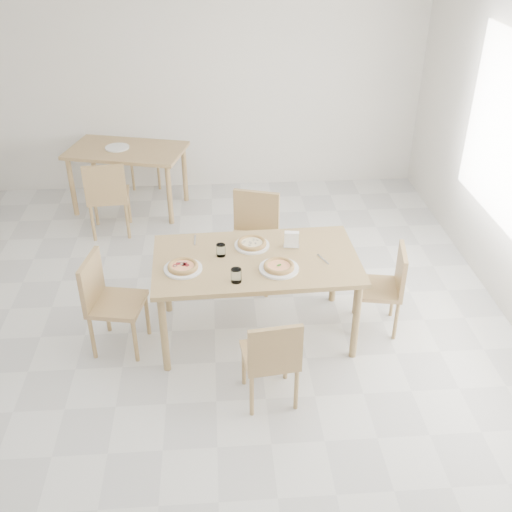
{
  "coord_description": "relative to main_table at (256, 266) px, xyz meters",
  "views": [
    {
      "loc": [
        0.44,
        -3.73,
        3.28
      ],
      "look_at": [
        0.73,
        0.38,
        0.77
      ],
      "focal_mm": 42.0,
      "sensor_mm": 36.0,
      "label": 1
    }
  ],
  "objects": [
    {
      "name": "main_table",
      "position": [
        0.0,
        0.0,
        0.0
      ],
      "size": [
        1.69,
        0.99,
        0.75
      ],
      "rotation": [
        0.0,
        0.0,
        0.03
      ],
      "color": "tan",
      "rests_on": "ground"
    },
    {
      "name": "chair_south",
      "position": [
        0.05,
        -0.85,
        -0.23
      ],
      "size": [
        0.43,
        0.43,
        0.78
      ],
      "rotation": [
        0.0,
        0.0,
        3.26
      ],
      "color": "tan",
      "rests_on": "ground"
    },
    {
      "name": "chair_north",
      "position": [
        0.04,
        0.85,
        -0.16
      ],
      "size": [
        0.56,
        0.56,
        0.89
      ],
      "rotation": [
        0.0,
        0.0,
        -0.31
      ],
      "color": "tan",
      "rests_on": "ground"
    },
    {
      "name": "chair_west",
      "position": [
        -1.21,
        -0.08,
        -0.19
      ],
      "size": [
        0.49,
        0.49,
        0.84
      ],
      "rotation": [
        0.0,
        0.0,
        1.38
      ],
      "color": "tan",
      "rests_on": "ground"
    },
    {
      "name": "chair_east",
      "position": [
        1.11,
        0.0,
        -0.23
      ],
      "size": [
        0.45,
        0.45,
        0.78
      ],
      "rotation": [
        0.0,
        0.0,
        -1.75
      ],
      "color": "tan",
      "rests_on": "ground"
    },
    {
      "name": "plate_margherita",
      "position": [
        0.17,
        -0.18,
        0.08
      ],
      "size": [
        0.31,
        0.31,
        0.02
      ],
      "primitive_type": "cylinder",
      "color": "white",
      "rests_on": "main_table"
    },
    {
      "name": "plate_mushroom",
      "position": [
        -0.02,
        0.2,
        0.08
      ],
      "size": [
        0.29,
        0.29,
        0.02
      ],
      "primitive_type": "cylinder",
      "color": "white",
      "rests_on": "main_table"
    },
    {
      "name": "plate_pepperoni",
      "position": [
        -0.58,
        -0.13,
        0.08
      ],
      "size": [
        0.3,
        0.3,
        0.02
      ],
      "primitive_type": "cylinder",
      "color": "white",
      "rests_on": "main_table"
    },
    {
      "name": "pizza_margherita",
      "position": [
        0.17,
        -0.18,
        0.1
      ],
      "size": [
        0.27,
        0.27,
        0.03
      ],
      "rotation": [
        0.0,
        0.0,
        0.13
      ],
      "color": "tan",
      "rests_on": "plate_margherita"
    },
    {
      "name": "pizza_mushroom",
      "position": [
        -0.02,
        0.2,
        0.1
      ],
      "size": [
        0.29,
        0.29,
        0.03
      ],
      "rotation": [
        0.0,
        0.0,
        0.23
      ],
      "color": "tan",
      "rests_on": "plate_mushroom"
    },
    {
      "name": "pizza_pepperoni",
      "position": [
        -0.58,
        -0.13,
        0.11
      ],
      "size": [
        0.24,
        0.24,
        0.03
      ],
      "rotation": [
        0.0,
        0.0,
        0.01
      ],
      "color": "tan",
      "rests_on": "plate_pepperoni"
    },
    {
      "name": "tumbler_a",
      "position": [
        -0.17,
        -0.32,
        0.13
      ],
      "size": [
        0.08,
        0.08,
        0.11
      ],
      "primitive_type": "cylinder",
      "color": "white",
      "rests_on": "main_table"
    },
    {
      "name": "tumbler_b",
      "position": [
        -0.28,
        0.07,
        0.12
      ],
      "size": [
        0.08,
        0.08,
        0.1
      ],
      "primitive_type": "cylinder",
      "color": "white",
      "rests_on": "main_table"
    },
    {
      "name": "napkin_holder",
      "position": [
        0.31,
        0.15,
        0.14
      ],
      "size": [
        0.14,
        0.08,
        0.14
      ],
      "rotation": [
        0.0,
        0.0,
        -0.15
      ],
      "color": "silver",
      "rests_on": "main_table"
    },
    {
      "name": "fork_a",
      "position": [
        -0.5,
        0.33,
        0.08
      ],
      "size": [
        0.02,
        0.18,
        0.01
      ],
      "primitive_type": "cube",
      "rotation": [
        0.0,
        0.0,
        -0.02
      ],
      "color": "silver",
      "rests_on": "main_table"
    },
    {
      "name": "fork_b",
      "position": [
        0.54,
        -0.06,
        0.08
      ],
      "size": [
        0.08,
        0.17,
        0.01
      ],
      "primitive_type": "cube",
      "rotation": [
        0.0,
        0.0,
        0.38
      ],
      "color": "silver",
      "rests_on": "main_table"
    },
    {
      "name": "second_table",
      "position": [
        -1.32,
        2.52,
        -0.02
      ],
      "size": [
        1.46,
        1.06,
        0.75
      ],
      "rotation": [
        0.0,
        0.0,
        -0.26
      ],
      "color": "tan",
      "rests_on": "ground"
    },
    {
      "name": "chair_back_s",
      "position": [
        -1.47,
        1.85,
        -0.17
      ],
      "size": [
        0.46,
        0.46,
        0.88
      ],
      "rotation": [
        0.0,
        0.0,
        3.21
      ],
      "color": "tan",
      "rests_on": "ground"
    },
    {
      "name": "chair_back_n",
      "position": [
        -1.19,
        3.26,
        -0.23
      ],
      "size": [
        0.39,
        0.39,
        0.77
      ],
      "rotation": [
        0.0,
        0.0,
        0.01
      ],
      "color": "tan",
      "rests_on": "ground"
    },
    {
      "name": "plate_empty",
      "position": [
        -1.42,
        2.55,
        0.08
      ],
      "size": [
        0.27,
        0.27,
        0.02
      ],
      "primitive_type": "cylinder",
      "color": "white",
      "rests_on": "second_table"
    }
  ]
}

